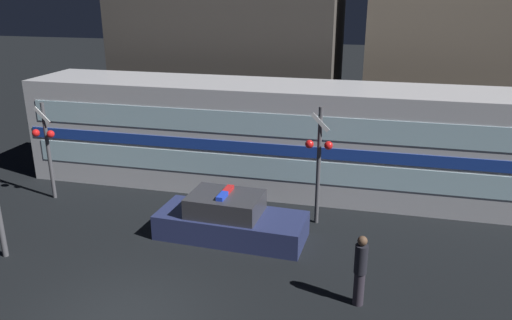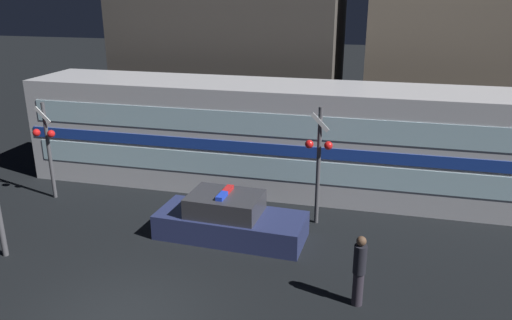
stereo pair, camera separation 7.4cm
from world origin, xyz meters
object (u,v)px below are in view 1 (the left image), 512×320
at_px(train, 276,137).
at_px(police_car, 230,220).
at_px(crossing_signal_near, 319,158).
at_px(pedestrian, 360,270).

xyz_separation_m(train, police_car, (-0.48, -4.27, -1.37)).
relative_size(train, crossing_signal_near, 4.93).
bearing_deg(crossing_signal_near, train, 124.28).
bearing_deg(police_car, train, 86.16).
height_order(police_car, pedestrian, pedestrian).
xyz_separation_m(police_car, pedestrian, (3.86, -2.50, 0.37)).
relative_size(police_car, pedestrian, 2.51).
distance_m(train, pedestrian, 7.63).
bearing_deg(train, crossing_signal_near, -55.72).
relative_size(police_car, crossing_signal_near, 1.19).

